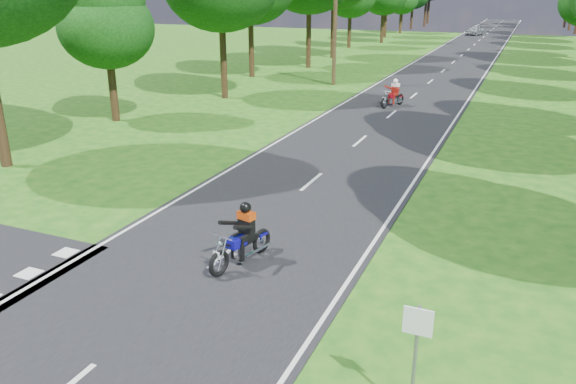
% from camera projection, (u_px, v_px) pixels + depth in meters
% --- Properties ---
extents(ground, '(160.00, 160.00, 0.00)m').
position_uv_depth(ground, '(186.00, 288.00, 12.72)').
color(ground, '#195212').
rests_on(ground, ground).
extents(main_road, '(7.00, 140.00, 0.02)m').
position_uv_depth(main_road, '(462.00, 55.00, 55.88)').
color(main_road, black).
rests_on(main_road, ground).
extents(road_markings, '(7.40, 140.00, 0.01)m').
position_uv_depth(road_markings, '(458.00, 57.00, 54.31)').
color(road_markings, silver).
rests_on(road_markings, main_road).
extents(telegraph_pole, '(1.20, 0.26, 8.00)m').
position_uv_depth(telegraph_pole, '(335.00, 24.00, 37.70)').
color(telegraph_pole, '#382616').
rests_on(telegraph_pole, ground).
extents(road_sign, '(0.45, 0.07, 2.00)m').
position_uv_depth(road_sign, '(416.00, 344.00, 8.49)').
color(road_sign, slate).
rests_on(road_sign, ground).
extents(rider_near_blue, '(1.05, 1.97, 1.56)m').
position_uv_depth(rider_near_blue, '(241.00, 235.00, 13.55)').
color(rider_near_blue, '#120E9C').
rests_on(rider_near_blue, main_road).
extents(rider_far_red, '(1.24, 1.97, 1.56)m').
position_uv_depth(rider_far_red, '(393.00, 93.00, 31.66)').
color(rider_far_red, maroon).
rests_on(rider_far_red, main_road).
extents(distant_car, '(2.55, 4.05, 1.29)m').
position_uv_depth(distant_car, '(475.00, 30.00, 78.86)').
color(distant_car, '#B4B8BC').
rests_on(distant_car, main_road).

